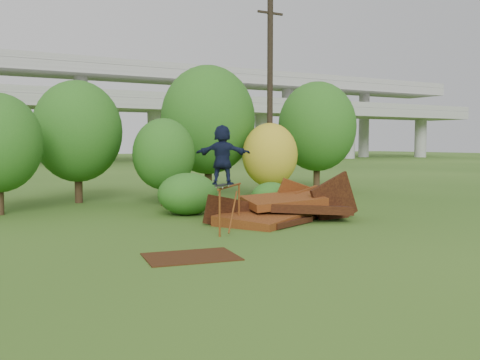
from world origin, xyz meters
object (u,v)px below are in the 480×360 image
skater (222,155)px  flat_plate (191,257)px  scrap_pile (283,210)px  utility_pole (270,98)px

skater → flat_plate: (-2.13, -2.40, -2.42)m
skater → flat_plate: size_ratio=0.81×
scrap_pile → utility_pole: size_ratio=0.61×
flat_plate → utility_pole: bearing=49.3°
skater → utility_pole: utility_pole is taller
utility_pole → skater: bearing=-130.4°
flat_plate → utility_pole: size_ratio=0.23×
scrap_pile → skater: 4.16m
utility_pole → flat_plate: bearing=-130.7°
skater → scrap_pile: bearing=-119.2°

